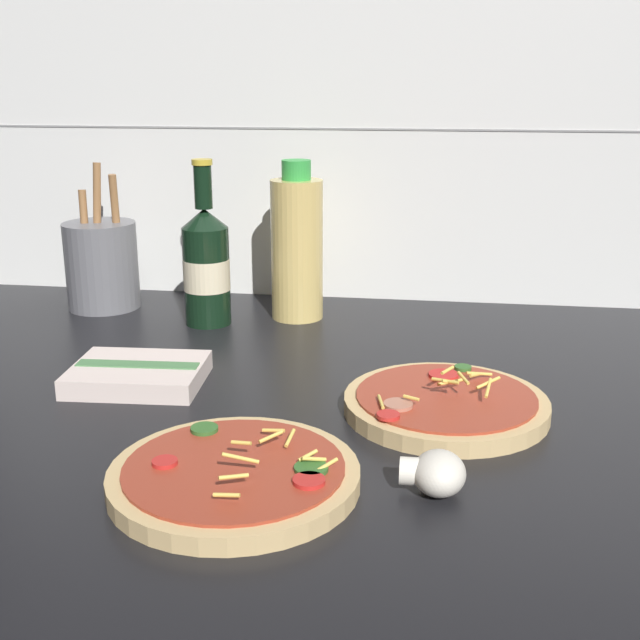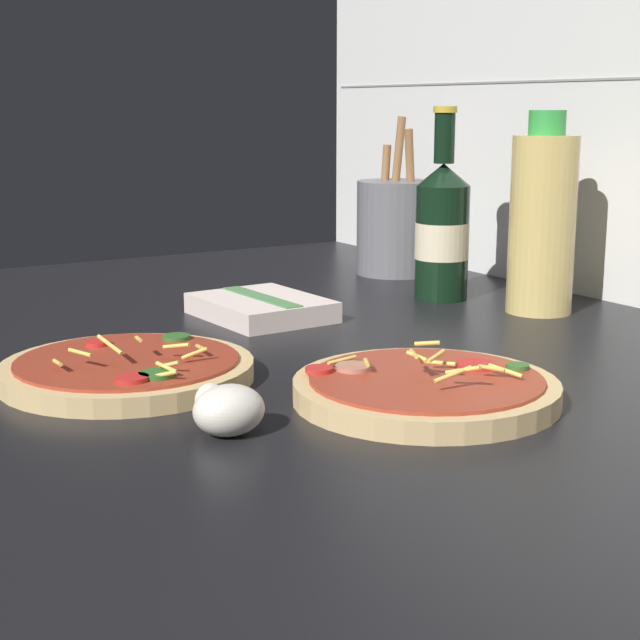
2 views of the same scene
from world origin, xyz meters
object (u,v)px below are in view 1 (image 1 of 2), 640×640
beer_bottle (206,265)px  dish_towel (138,374)px  pizza_far (445,404)px  mushroom_left (436,473)px  utensil_crock (102,264)px  pizza_near (235,476)px  oil_bottle (297,247)px

beer_bottle → dish_towel: 26.37cm
pizza_far → mushroom_left: pizza_far is taller
pizza_far → dish_towel: size_ratio=1.39×
pizza_far → beer_bottle: (-34.93, 28.72, 7.89)cm
utensil_crock → dish_towel: 36.17cm
pizza_far → utensil_crock: 64.34cm
dish_towel → beer_bottle: bearing=86.3°
beer_bottle → pizza_near: bearing=-71.6°
mushroom_left → pizza_near: bearing=-175.8°
pizza_near → beer_bottle: (-15.97, 47.94, 7.95)cm
dish_towel → utensil_crock: bearing=118.9°
pizza_near → oil_bottle: oil_bottle is taller
beer_bottle → utensil_crock: size_ratio=1.06×
oil_bottle → mushroom_left: 56.53cm
pizza_near → mushroom_left: size_ratio=3.89×
pizza_far → mushroom_left: (-1.00, -17.91, 0.89)cm
dish_towel → pizza_far: bearing=-5.6°
beer_bottle → pizza_far: bearing=-39.4°
mushroom_left → dish_towel: (-35.53, 21.47, -0.74)cm
pizza_near → pizza_far: pizza_far is taller
pizza_near → oil_bottle: size_ratio=0.96×
oil_bottle → mushroom_left: (21.26, -51.60, -8.99)cm
oil_bottle → mushroom_left: oil_bottle is taller
oil_bottle → dish_towel: bearing=-115.4°
mushroom_left → utensil_crock: bearing=135.0°
mushroom_left → utensil_crock: size_ratio=0.26×
pizza_far → beer_bottle: bearing=140.6°
oil_bottle → pizza_far: bearing=-56.5°
beer_bottle → utensil_crock: beer_bottle is taller
pizza_near → pizza_far: 27.00cm
utensil_crock → mushroom_left: bearing=-45.0°
utensil_crock → pizza_far: bearing=-32.9°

